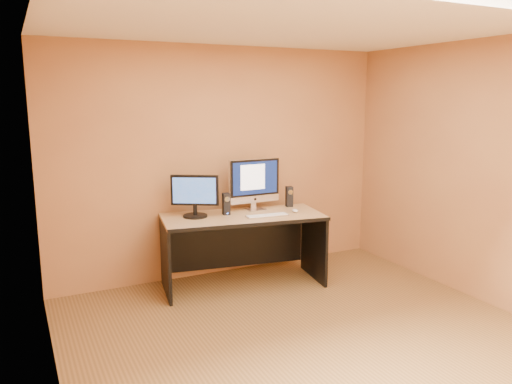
% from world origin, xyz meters
% --- Properties ---
extents(floor, '(4.00, 4.00, 0.00)m').
position_xyz_m(floor, '(0.00, 0.00, 0.00)').
color(floor, brown).
rests_on(floor, ground).
extents(walls, '(4.00, 4.00, 2.60)m').
position_xyz_m(walls, '(0.00, 0.00, 1.30)').
color(walls, '#A87444').
rests_on(walls, ground).
extents(ceiling, '(4.00, 4.00, 0.00)m').
position_xyz_m(ceiling, '(0.00, 0.00, 2.60)').
color(ceiling, white).
rests_on(ceiling, walls).
extents(desk, '(1.80, 1.01, 0.79)m').
position_xyz_m(desk, '(0.00, 1.48, 0.39)').
color(desk, tan).
rests_on(desk, ground).
extents(imac, '(0.61, 0.23, 0.59)m').
position_xyz_m(imac, '(0.24, 1.66, 1.08)').
color(imac, silver).
rests_on(imac, desk).
extents(second_monitor, '(0.57, 0.48, 0.45)m').
position_xyz_m(second_monitor, '(-0.48, 1.64, 1.01)').
color(second_monitor, black).
rests_on(second_monitor, desk).
extents(speaker_left, '(0.08, 0.08, 0.23)m').
position_xyz_m(speaker_left, '(-0.15, 1.59, 0.91)').
color(speaker_left, black).
rests_on(speaker_left, desk).
extents(speaker_right, '(0.09, 0.09, 0.23)m').
position_xyz_m(speaker_right, '(0.66, 1.64, 0.91)').
color(speaker_right, black).
rests_on(speaker_right, desk).
extents(keyboard, '(0.47, 0.16, 0.02)m').
position_xyz_m(keyboard, '(0.21, 1.31, 0.80)').
color(keyboard, silver).
rests_on(keyboard, desk).
extents(mouse, '(0.09, 0.12, 0.04)m').
position_xyz_m(mouse, '(0.58, 1.35, 0.81)').
color(mouse, silver).
rests_on(mouse, desk).
extents(cable_a, '(0.09, 0.22, 0.01)m').
position_xyz_m(cable_a, '(0.32, 1.75, 0.79)').
color(cable_a, black).
rests_on(cable_a, desk).
extents(cable_b, '(0.14, 0.14, 0.01)m').
position_xyz_m(cable_b, '(0.22, 1.76, 0.79)').
color(cable_b, black).
rests_on(cable_b, desk).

